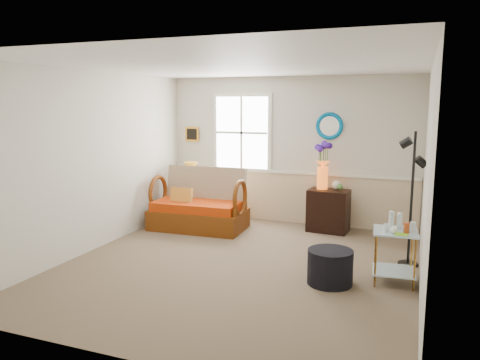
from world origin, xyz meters
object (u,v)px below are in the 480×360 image
(loveseat, at_px, (198,199))
(ottoman, at_px, (330,267))
(floor_lamp, at_px, (412,199))
(lamp_stand, at_px, (192,203))
(cabinet, at_px, (328,211))
(side_table, at_px, (394,257))

(loveseat, relative_size, ottoman, 2.92)
(floor_lamp, xyz_separation_m, ottoman, (-0.86, -1.04, -0.68))
(lamp_stand, bearing_deg, cabinet, -0.20)
(cabinet, bearing_deg, side_table, -55.87)
(side_table, bearing_deg, floor_lamp, 78.27)
(lamp_stand, height_order, side_table, side_table)
(cabinet, relative_size, floor_lamp, 0.40)
(loveseat, distance_m, ottoman, 3.08)
(cabinet, distance_m, ottoman, 2.36)
(floor_lamp, relative_size, ottoman, 3.30)
(lamp_stand, distance_m, side_table, 4.23)
(loveseat, relative_size, side_table, 2.46)
(loveseat, distance_m, floor_lamp, 3.50)
(cabinet, bearing_deg, lamp_stand, -176.17)
(lamp_stand, bearing_deg, loveseat, -54.67)
(cabinet, bearing_deg, loveseat, -159.40)
(loveseat, xyz_separation_m, lamp_stand, (-0.45, 0.64, -0.23))
(side_table, bearing_deg, loveseat, 157.27)
(loveseat, bearing_deg, side_table, -25.30)
(cabinet, bearing_deg, floor_lamp, -40.23)
(floor_lamp, distance_m, ottoman, 1.51)
(ottoman, bearing_deg, loveseat, 146.66)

